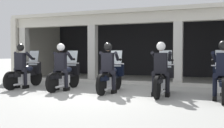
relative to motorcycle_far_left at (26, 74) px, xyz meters
name	(u,v)px	position (x,y,z in m)	size (l,w,h in m)	color
ground_plane	(133,84)	(3.34, 2.53, -0.50)	(80.00, 80.00, 0.00)	#999993
station_building	(146,38)	(3.21, 5.16, 1.52)	(12.38, 4.36, 3.10)	black
kerb_strip	(129,82)	(3.21, 2.42, -0.44)	(11.88, 0.24, 0.12)	#B7B5AD
motorcycle_far_left	(26,74)	(0.00, 0.00, 0.00)	(0.62, 2.04, 1.35)	black
police_officer_far_left	(21,62)	(0.00, -0.28, 0.44)	(0.63, 0.61, 1.58)	black
motorcycle_left	(66,75)	(1.67, -0.02, 0.00)	(0.62, 2.04, 1.35)	black
police_officer_left	(61,63)	(1.67, -0.30, 0.44)	(0.63, 0.61, 1.58)	black
motorcycle_center	(111,77)	(3.34, 0.03, 0.00)	(0.62, 2.04, 1.35)	black
police_officer_center	(108,63)	(3.34, -0.25, 0.44)	(0.63, 0.61, 1.58)	black
motorcycle_right	(163,78)	(5.01, -0.01, 0.00)	(0.62, 2.04, 1.35)	black
police_officer_right	(161,64)	(5.00, -0.29, 0.44)	(0.63, 0.61, 1.58)	black
motorcycle_far_right	(223,81)	(6.67, -0.19, 0.00)	(0.62, 2.04, 1.35)	black
police_officer_far_right	(223,65)	(6.67, -0.47, 0.44)	(0.63, 0.61, 1.58)	black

